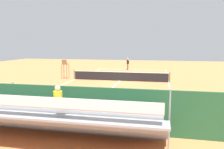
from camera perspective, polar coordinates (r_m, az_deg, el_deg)
name	(u,v)px	position (r m, az deg, el deg)	size (l,w,h in m)	color
ground_plane	(120,81)	(24.19, 1.97, -1.58)	(60.00, 60.00, 0.00)	#D17542
court_line_markings	(120,81)	(24.22, 1.98, -1.55)	(10.10, 22.20, 0.01)	white
tennis_net	(120,76)	(24.11, 1.97, -0.40)	(10.30, 0.10, 1.07)	black
backdrop_wall	(67,108)	(10.77, -11.21, -8.05)	(18.00, 0.16, 2.00)	#235633
bleacher_stand	(54,119)	(9.66, -14.31, -10.58)	(9.06, 2.40, 2.48)	gray
umpire_chair	(65,67)	(25.92, -11.61, 1.82)	(0.67, 0.67, 2.14)	brown
courtside_bench	(139,117)	(10.81, 6.71, -10.34)	(1.80, 0.40, 0.93)	#33383D
equipment_bag	(103,123)	(11.08, -2.37, -11.90)	(0.90, 0.36, 0.36)	#334C8C
tennis_player	(128,63)	(34.44, 3.96, 2.88)	(0.42, 0.55, 1.93)	black
tennis_racket	(124,69)	(35.39, 3.03, 1.39)	(0.37, 0.59, 0.03)	black
tennis_ball_near	(114,70)	(33.48, 0.42, 1.07)	(0.07, 0.07, 0.07)	#CCDB33
line_judge	(10,99)	(13.15, -24.01, -5.64)	(0.38, 0.54, 1.93)	#232328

